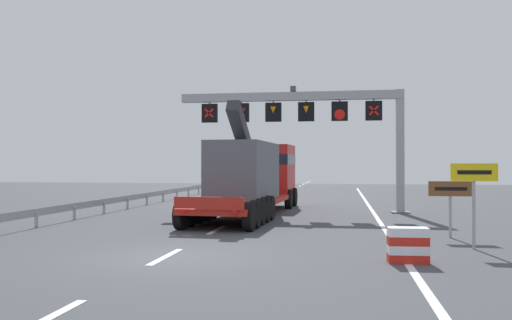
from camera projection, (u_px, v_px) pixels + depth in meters
The scene contains 9 objects.
ground at pixel (171, 257), 14.47m from camera, with size 112.00×112.00×0.00m, color #424449.
lane_markings at pixel (284, 195), 44.23m from camera, with size 0.20×74.82×0.01m.
edge_line_right at pixel (377, 217), 25.35m from camera, with size 0.20×63.00×0.01m, color silver.
overhead_lane_gantry at pixel (314, 114), 28.35m from camera, with size 12.07×0.90×6.67m.
heavy_haul_truck_red at pixel (255, 175), 27.57m from camera, with size 3.64×14.16×5.30m.
exit_sign_yellow at pixel (474, 185), 15.82m from camera, with size 1.33×0.15×2.54m.
tourist_info_sign_brown at pixel (451, 195), 18.28m from camera, with size 1.46×0.15×1.93m.
crash_barrier_striped at pixel (408, 245), 13.65m from camera, with size 1.03×0.55×0.90m.
guardrail_left at pixel (127, 199), 30.25m from camera, with size 0.13×33.59×0.76m.
Camera 1 is at (4.55, -13.95, 2.50)m, focal length 37.66 mm.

